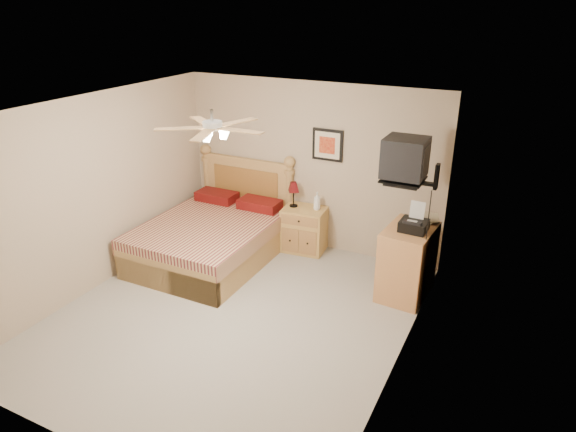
% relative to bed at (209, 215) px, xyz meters
% --- Properties ---
extents(floor, '(4.50, 4.50, 0.00)m').
position_rel_bed_xyz_m(floor, '(1.07, -1.12, -0.70)').
color(floor, gray).
rests_on(floor, ground).
extents(ceiling, '(4.00, 4.50, 0.04)m').
position_rel_bed_xyz_m(ceiling, '(1.07, -1.12, 1.80)').
color(ceiling, white).
rests_on(ceiling, ground).
extents(wall_back, '(4.00, 0.04, 2.50)m').
position_rel_bed_xyz_m(wall_back, '(1.07, 1.13, 0.55)').
color(wall_back, tan).
rests_on(wall_back, ground).
extents(wall_front, '(4.00, 0.04, 2.50)m').
position_rel_bed_xyz_m(wall_front, '(1.07, -3.37, 0.55)').
color(wall_front, tan).
rests_on(wall_front, ground).
extents(wall_left, '(0.04, 4.50, 2.50)m').
position_rel_bed_xyz_m(wall_left, '(-0.93, -1.12, 0.55)').
color(wall_left, tan).
rests_on(wall_left, ground).
extents(wall_right, '(0.04, 4.50, 2.50)m').
position_rel_bed_xyz_m(wall_right, '(3.07, -1.12, 0.55)').
color(wall_right, tan).
rests_on(wall_right, ground).
extents(bed, '(1.64, 2.15, 1.39)m').
position_rel_bed_xyz_m(bed, '(0.00, 0.00, 0.00)').
color(bed, '#AB854B').
rests_on(bed, ground).
extents(nightstand, '(0.67, 0.53, 0.68)m').
position_rel_bed_xyz_m(nightstand, '(1.10, 0.88, -0.36)').
color(nightstand, tan).
rests_on(nightstand, ground).
extents(table_lamp, '(0.24, 0.24, 0.38)m').
position_rel_bed_xyz_m(table_lamp, '(0.91, 0.90, 0.17)').
color(table_lamp, '#560B0E').
rests_on(table_lamp, nightstand).
extents(lotion_bottle, '(0.12, 0.12, 0.27)m').
position_rel_bed_xyz_m(lotion_bottle, '(1.27, 0.94, 0.12)').
color(lotion_bottle, white).
rests_on(lotion_bottle, nightstand).
extents(framed_picture, '(0.46, 0.04, 0.46)m').
position_rel_bed_xyz_m(framed_picture, '(1.34, 1.11, 0.92)').
color(framed_picture, black).
rests_on(framed_picture, wall_back).
extents(dresser, '(0.61, 0.83, 0.94)m').
position_rel_bed_xyz_m(dresser, '(2.80, 0.30, -0.23)').
color(dresser, '#B9824D').
rests_on(dresser, ground).
extents(fax_machine, '(0.33, 0.35, 0.34)m').
position_rel_bed_xyz_m(fax_machine, '(2.85, 0.26, 0.41)').
color(fax_machine, black).
rests_on(fax_machine, dresser).
extents(magazine_lower, '(0.28, 0.33, 0.03)m').
position_rel_bed_xyz_m(magazine_lower, '(2.82, 0.59, 0.26)').
color(magazine_lower, beige).
rests_on(magazine_lower, dresser).
extents(magazine_upper, '(0.29, 0.34, 0.02)m').
position_rel_bed_xyz_m(magazine_upper, '(2.86, 0.63, 0.28)').
color(magazine_upper, tan).
rests_on(magazine_upper, magazine_lower).
extents(wall_tv, '(0.56, 0.46, 0.58)m').
position_rel_bed_xyz_m(wall_tv, '(2.82, 0.22, 1.11)').
color(wall_tv, black).
rests_on(wall_tv, wall_right).
extents(ceiling_fan, '(1.14, 1.14, 0.28)m').
position_rel_bed_xyz_m(ceiling_fan, '(1.07, -1.32, 1.66)').
color(ceiling_fan, silver).
rests_on(ceiling_fan, ceiling).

